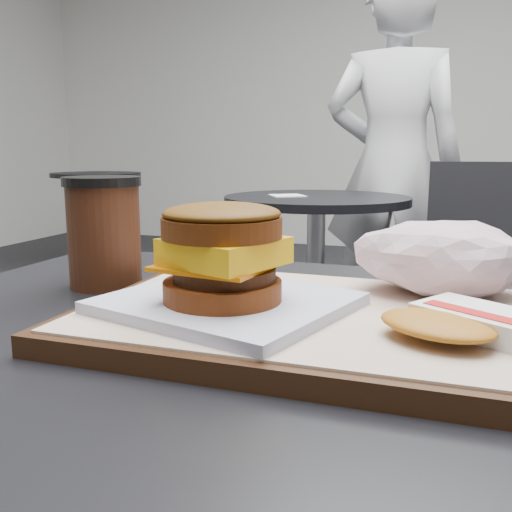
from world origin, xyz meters
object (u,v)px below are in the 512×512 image
at_px(breakfast_sandwich, 224,265).
at_px(neighbor_table, 316,248).
at_px(coffee_cup, 104,231).
at_px(hash_brown, 461,323).
at_px(neighbor_chair, 446,259).
at_px(serving_tray, 303,319).
at_px(patron, 393,168).
at_px(crumpled_wrapper, 440,257).

relative_size(breakfast_sandwich, neighbor_table, 0.31).
xyz_separation_m(coffee_cup, neighbor_table, (-0.12, 1.56, -0.28)).
bearing_deg(coffee_cup, hash_brown, -17.35).
xyz_separation_m(breakfast_sandwich, neighbor_table, (-0.31, 1.67, -0.28)).
xyz_separation_m(hash_brown, neighbor_chair, (-0.03, 1.82, -0.29)).
xyz_separation_m(coffee_cup, neighbor_chair, (0.36, 1.70, -0.32)).
height_order(serving_tray, patron, patron).
xyz_separation_m(hash_brown, neighbor_table, (-0.50, 1.68, -0.25)).
bearing_deg(breakfast_sandwich, crumpled_wrapper, 36.56).
relative_size(serving_tray, neighbor_chair, 0.43).
bearing_deg(coffee_cup, neighbor_table, 94.33).
height_order(hash_brown, patron, patron).
bearing_deg(crumpled_wrapper, coffee_cup, -178.22).
height_order(hash_brown, neighbor_chair, neighbor_chair).
distance_m(neighbor_table, neighbor_chair, 0.50).
relative_size(coffee_cup, neighbor_table, 0.17).
distance_m(hash_brown, coffee_cup, 0.40).
relative_size(crumpled_wrapper, neighbor_table, 0.21).
relative_size(serving_tray, coffee_cup, 3.04).
xyz_separation_m(breakfast_sandwich, hash_brown, (0.19, -0.01, -0.03)).
bearing_deg(neighbor_table, serving_tray, -77.17).
height_order(neighbor_table, patron, patron).
distance_m(crumpled_wrapper, neighbor_chair, 1.72).
bearing_deg(neighbor_chair, hash_brown, -89.18).
height_order(hash_brown, coffee_cup, coffee_cup).
bearing_deg(patron, neighbor_chair, 121.66).
distance_m(breakfast_sandwich, coffee_cup, 0.23).
distance_m(crumpled_wrapper, coffee_cup, 0.36).
bearing_deg(neighbor_chair, patron, 122.49).
height_order(serving_tray, crumpled_wrapper, crumpled_wrapper).
relative_size(serving_tray, neighbor_table, 0.51).
xyz_separation_m(crumpled_wrapper, neighbor_table, (-0.48, 1.55, -0.27)).
height_order(breakfast_sandwich, coffee_cup, coffee_cup).
relative_size(serving_tray, patron, 0.23).
bearing_deg(hash_brown, crumpled_wrapper, 98.63).
height_order(neighbor_table, neighbor_chair, neighbor_chair).
relative_size(crumpled_wrapper, neighbor_chair, 0.18).
bearing_deg(crumpled_wrapper, serving_tray, -138.97).
relative_size(crumpled_wrapper, patron, 0.09).
height_order(serving_tray, neighbor_table, serving_tray).
height_order(neighbor_chair, patron, patron).
height_order(coffee_cup, neighbor_chair, coffee_cup).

